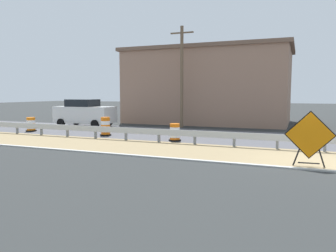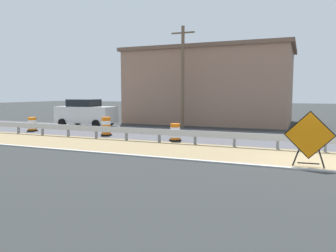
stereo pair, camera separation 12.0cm
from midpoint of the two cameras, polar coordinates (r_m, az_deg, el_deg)
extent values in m
plane|color=#2B2D2D|center=(13.43, 23.97, -5.92)|extent=(160.00, 160.00, 0.00)
cube|color=#8E7A56|center=(14.28, 23.85, -5.23)|extent=(4.13, 120.00, 0.01)
cube|color=#4C4C51|center=(19.63, 23.37, -2.36)|extent=(6.69, 120.00, 0.00)
cube|color=#ADADA8|center=(12.16, 24.17, -7.09)|extent=(0.20, 120.00, 0.11)
cube|color=#ADB2B7|center=(16.02, 25.49, -2.18)|extent=(0.08, 50.31, 0.32)
cube|color=slate|center=(16.13, 25.44, -2.85)|extent=(0.12, 0.12, 0.70)
cube|color=slate|center=(16.12, 18.28, -2.59)|extent=(0.12, 0.12, 0.70)
cube|color=slate|center=(16.37, 11.24, -2.29)|extent=(0.12, 0.12, 0.70)
cube|color=slate|center=(16.85, 4.50, -1.97)|extent=(0.12, 0.12, 0.70)
cube|color=slate|center=(17.56, -1.78, -1.65)|extent=(0.12, 0.12, 0.70)
cube|color=slate|center=(18.45, -7.51, -1.33)|extent=(0.12, 0.12, 0.70)
cube|color=slate|center=(19.52, -12.66, -1.04)|extent=(0.12, 0.12, 0.70)
cube|color=slate|center=(20.72, -17.25, -0.78)|extent=(0.12, 0.12, 0.70)
cube|color=slate|center=(22.05, -21.30, -0.54)|extent=(0.12, 0.12, 0.70)
cube|color=slate|center=(23.47, -24.89, -0.32)|extent=(0.12, 0.12, 0.70)
cube|color=black|center=(12.70, 24.67, -4.20)|extent=(0.08, 0.39, 1.06)
cube|color=black|center=(12.63, 21.51, -4.13)|extent=(0.08, 0.39, 1.06)
cube|color=black|center=(12.73, 23.02, -5.95)|extent=(0.09, 0.72, 0.04)
cube|color=orange|center=(12.55, 23.21, -1.44)|extent=(0.15, 1.62, 1.62)
cube|color=black|center=(12.57, 23.20, -1.43)|extent=(0.14, 1.71, 1.72)
cylinder|color=orange|center=(17.94, 1.00, -2.31)|extent=(0.54, 0.54, 0.19)
cylinder|color=white|center=(17.92, 1.00, -1.70)|extent=(0.54, 0.54, 0.19)
cylinder|color=orange|center=(17.89, 1.00, -1.10)|extent=(0.54, 0.54, 0.19)
cylinder|color=white|center=(17.87, 1.00, -0.49)|extent=(0.54, 0.54, 0.19)
cylinder|color=orange|center=(17.85, 1.00, 0.12)|extent=(0.54, 0.54, 0.19)
cylinder|color=black|center=(17.95, 1.00, -2.48)|extent=(0.68, 0.68, 0.08)
cylinder|color=orange|center=(20.59, -10.96, -1.32)|extent=(0.55, 0.55, 0.23)
cylinder|color=white|center=(20.56, -10.97, -0.69)|extent=(0.55, 0.55, 0.23)
cylinder|color=orange|center=(20.54, -10.98, -0.06)|extent=(0.55, 0.55, 0.23)
cylinder|color=white|center=(20.52, -11.00, 0.58)|extent=(0.55, 0.55, 0.23)
cylinder|color=orange|center=(20.50, -11.01, 1.22)|extent=(0.55, 0.55, 0.23)
cylinder|color=black|center=(20.60, -10.96, -1.53)|extent=(0.69, 0.69, 0.08)
cylinder|color=orange|center=(24.41, -22.82, -0.63)|extent=(0.56, 0.56, 0.19)
cylinder|color=white|center=(24.39, -22.84, -0.18)|extent=(0.56, 0.56, 0.19)
cylinder|color=orange|center=(24.37, -22.86, 0.27)|extent=(0.56, 0.56, 0.19)
cylinder|color=white|center=(24.35, -22.87, 0.72)|extent=(0.56, 0.56, 0.19)
cylinder|color=orange|center=(24.34, -22.89, 1.17)|extent=(0.56, 0.56, 0.19)
cylinder|color=black|center=(24.41, -22.82, -0.76)|extent=(0.70, 0.70, 0.08)
cube|color=silver|center=(26.61, -14.38, 1.96)|extent=(2.05, 4.72, 1.25)
cube|color=black|center=(26.68, -14.76, 3.91)|extent=(1.79, 2.19, 0.56)
cylinder|color=black|center=(26.62, -10.42, 0.70)|extent=(0.23, 0.64, 0.64)
cylinder|color=black|center=(24.99, -12.72, 0.33)|extent=(0.23, 0.64, 0.64)
cylinder|color=black|center=(28.34, -15.78, 0.87)|extent=(0.23, 0.64, 0.64)
cylinder|color=black|center=(26.81, -18.24, 0.54)|extent=(0.23, 0.64, 0.64)
cube|color=#93705B|center=(29.85, 7.04, 6.59)|extent=(8.19, 13.62, 6.17)
cube|color=brown|center=(30.08, 7.11, 12.76)|extent=(8.52, 14.16, 0.30)
cylinder|color=brown|center=(25.06, 2.27, 8.45)|extent=(0.24, 0.24, 7.60)
cube|color=brown|center=(25.44, 2.30, 15.90)|extent=(0.12, 1.80, 0.10)
camera|label=1|loc=(0.06, -90.23, -0.02)|focal=35.04mm
camera|label=2|loc=(0.06, 89.77, 0.02)|focal=35.04mm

